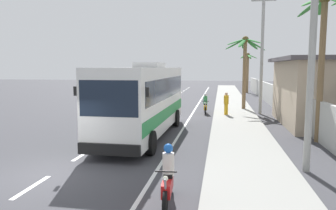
{
  "coord_description": "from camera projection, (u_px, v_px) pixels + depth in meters",
  "views": [
    {
      "loc": [
        5.7,
        -9.81,
        3.67
      ],
      "look_at": [
        2.98,
        6.78,
        1.7
      ],
      "focal_mm": 34.4,
      "sensor_mm": 36.0,
      "label": 1
    }
  ],
  "objects": [
    {
      "name": "boundary_wall",
      "position": [
        290.0,
        105.0,
        22.86
      ],
      "size": [
        0.24,
        60.0,
        2.02
      ],
      "primitive_type": "cube",
      "color": "#B2B2AD",
      "rests_on": "ground"
    },
    {
      "name": "lane_markings",
      "position": [
        174.0,
        115.0,
        24.97
      ],
      "size": [
        3.65,
        71.0,
        0.01
      ],
      "color": "white",
      "rests_on": "ground"
    },
    {
      "name": "pedestrian_near_kerb",
      "position": [
        226.0,
        103.0,
        24.07
      ],
      "size": [
        0.36,
        0.36,
        1.68
      ],
      "rotation": [
        0.0,
        0.0,
        1.91
      ],
      "color": "gold",
      "rests_on": "sidewalk_kerb"
    },
    {
      "name": "utility_pole_mid",
      "position": [
        262.0,
        45.0,
        24.85
      ],
      "size": [
        1.84,
        0.24,
        10.47
      ],
      "color": "#9E9E99",
      "rests_on": "ground"
    },
    {
      "name": "palm_nearest",
      "position": [
        245.0,
        57.0,
        27.2
      ],
      "size": [
        3.47,
        3.62,
        6.29
      ],
      "color": "brown",
      "rests_on": "ground"
    },
    {
      "name": "motorcycle_trailing",
      "position": [
        168.0,
        179.0,
        8.72
      ],
      "size": [
        0.56,
        1.96,
        1.61
      ],
      "color": "black",
      "rests_on": "ground"
    },
    {
      "name": "sidewalk_kerb",
      "position": [
        238.0,
        127.0,
        19.66
      ],
      "size": [
        3.2,
        90.0,
        0.14
      ],
      "primitive_type": "cube",
      "color": "gray",
      "rests_on": "ground"
    },
    {
      "name": "palm_fourth",
      "position": [
        323.0,
        39.0,
        15.38
      ],
      "size": [
        2.89,
        2.95,
        7.24
      ],
      "color": "brown",
      "rests_on": "ground"
    },
    {
      "name": "ground_plane",
      "position": [
        50.0,
        176.0,
        10.96
      ],
      "size": [
        160.0,
        160.0,
        0.0
      ],
      "primitive_type": "plane",
      "color": "#3A3A3F"
    },
    {
      "name": "coach_bus_foreground",
      "position": [
        144.0,
        98.0,
        17.12
      ],
      "size": [
        3.05,
        10.6,
        3.94
      ],
      "color": "silver",
      "rests_on": "ground"
    },
    {
      "name": "utility_pole_nearest",
      "position": [
        311.0,
        27.0,
        10.84
      ],
      "size": [
        3.22,
        0.24,
        9.4
      ],
      "color": "#9E9E99",
      "rests_on": "ground"
    },
    {
      "name": "palm_second",
      "position": [
        248.0,
        66.0,
        46.3
      ],
      "size": [
        2.47,
        2.65,
        5.74
      ],
      "color": "brown",
      "rests_on": "ground"
    },
    {
      "name": "motorcycle_beside_bus",
      "position": [
        205.0,
        105.0,
        25.64
      ],
      "size": [
        0.56,
        1.96,
        1.64
      ],
      "color": "black",
      "rests_on": "ground"
    }
  ]
}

